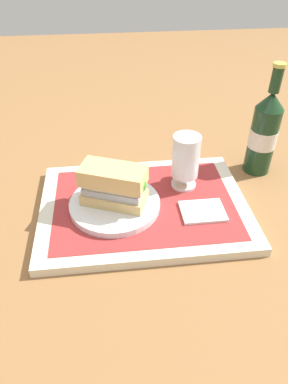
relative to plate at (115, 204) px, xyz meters
name	(u,v)px	position (x,y,z in m)	size (l,w,h in m)	color
ground_plane	(144,210)	(0.06, 0.01, -0.03)	(3.00, 3.00, 0.00)	olive
tray	(144,207)	(0.06, 0.01, -0.02)	(0.44, 0.32, 0.02)	beige
placemat	(144,203)	(0.06, 0.01, -0.01)	(0.38, 0.27, 0.00)	#9E2D2D
plate	(115,204)	(0.00, 0.00, 0.00)	(0.19, 0.19, 0.01)	white
sandwich	(115,185)	(0.00, 0.00, 0.05)	(0.14, 0.11, 0.08)	tan
beer_glass	(186,159)	(0.16, 0.06, 0.06)	(0.06, 0.06, 0.12)	silver
napkin_folded	(203,211)	(0.18, -0.04, 0.00)	(0.09, 0.07, 0.01)	white
beer_bottle	(264,133)	(0.36, 0.13, 0.08)	(0.07, 0.07, 0.27)	#19381E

